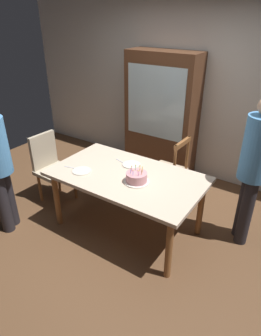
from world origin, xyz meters
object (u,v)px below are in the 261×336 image
at_px(birthday_cake, 137,178).
at_px(chair_upholstered, 50,164).
at_px(china_cabinet, 161,115).
at_px(plate_near_celebrant, 82,171).
at_px(plate_far_side, 131,165).
at_px(chair_spindle_back, 169,171).
at_px(dining_table, 127,181).
at_px(person_guest, 255,166).

xyz_separation_m(birthday_cake, chair_upholstered, (-1.43, 0.05, -0.28)).
xyz_separation_m(birthday_cake, china_cabinet, (-0.59, 1.63, 0.14)).
relative_size(plate_near_celebrant, china_cabinet, 0.12).
bearing_deg(plate_far_side, birthday_cake, -48.58).
height_order(chair_spindle_back, china_cabinet, china_cabinet).
bearing_deg(dining_table, chair_spindle_back, 81.34).
bearing_deg(plate_near_celebrant, dining_table, 25.33).
bearing_deg(plate_near_celebrant, birthday_cake, 13.01).
bearing_deg(chair_upholstered, person_guest, 13.88).
height_order(plate_near_celebrant, chair_spindle_back, chair_spindle_back).
bearing_deg(person_guest, chair_spindle_back, 167.84).
distance_m(plate_near_celebrant, person_guest, 1.88).
relative_size(plate_far_side, person_guest, 0.13).
xyz_separation_m(dining_table, plate_far_side, (-0.09, 0.23, 0.09)).
bearing_deg(chair_upholstered, plate_near_celebrant, -14.54).
height_order(chair_upholstered, china_cabinet, china_cabinet).
bearing_deg(chair_spindle_back, dining_table, -98.66).
distance_m(birthday_cake, plate_near_celebrant, 0.67).
bearing_deg(plate_near_celebrant, chair_upholstered, 165.46).
bearing_deg(plate_far_side, chair_spindle_back, 70.42).
bearing_deg(chair_upholstered, plate_far_side, 12.02).
relative_size(dining_table, chair_upholstered, 1.82).
xyz_separation_m(dining_table, china_cabinet, (-0.41, 1.56, 0.28)).
relative_size(chair_spindle_back, person_guest, 0.56).
height_order(birthday_cake, plate_near_celebrant, birthday_cake).
bearing_deg(plate_far_side, chair_upholstered, -167.98).
xyz_separation_m(plate_near_celebrant, chair_upholstered, (-0.78, 0.20, -0.23)).
relative_size(dining_table, birthday_cake, 6.18).
bearing_deg(chair_spindle_back, person_guest, -12.16).
bearing_deg(china_cabinet, person_guest, -30.91).
height_order(plate_far_side, person_guest, person_guest).
xyz_separation_m(dining_table, birthday_cake, (0.18, -0.07, 0.14)).
distance_m(birthday_cake, chair_upholstered, 1.46).
bearing_deg(dining_table, china_cabinet, 104.84).
xyz_separation_m(plate_far_side, china_cabinet, (-0.33, 1.33, 0.19)).
xyz_separation_m(plate_far_side, person_guest, (1.30, 0.36, 0.21)).
bearing_deg(plate_near_celebrant, chair_spindle_back, 60.10).
bearing_deg(birthday_cake, plate_near_celebrant, -166.99).
bearing_deg(chair_spindle_back, plate_far_side, -109.58).
distance_m(chair_upholstered, person_guest, 2.58).
height_order(birthday_cake, person_guest, person_guest).
xyz_separation_m(birthday_cake, person_guest, (1.03, 0.66, 0.16)).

